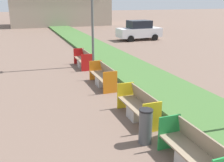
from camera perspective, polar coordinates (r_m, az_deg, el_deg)
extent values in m
cube|color=#426B33|center=(14.32, 4.50, 2.39)|extent=(2.80, 120.00, 0.18)
cube|color=#ADA8A0|center=(6.55, 16.79, -16.48)|extent=(0.52, 0.60, 0.42)
cube|color=gray|center=(6.43, 16.98, -14.77)|extent=(0.58, 1.90, 0.05)
cube|color=gray|center=(6.45, 19.15, -12.18)|extent=(0.14, 1.82, 0.48)
cube|color=#238C3D|center=(7.10, 12.29, -10.86)|extent=(0.62, 0.04, 0.94)
cube|color=#ADA8A0|center=(8.72, 5.45, -6.89)|extent=(0.52, 0.60, 0.42)
cube|color=gray|center=(8.63, 5.49, -5.50)|extent=(0.58, 1.95, 0.05)
cube|color=gray|center=(8.64, 7.16, -3.64)|extent=(0.14, 1.87, 0.48)
cube|color=yellow|center=(7.81, 8.64, -7.91)|extent=(0.62, 0.04, 0.94)
cube|color=yellow|center=(9.46, 2.92, -3.13)|extent=(0.62, 0.04, 0.94)
cube|color=#ADA8A0|center=(11.92, -2.11, -0.08)|extent=(0.52, 0.60, 0.42)
cube|color=gray|center=(11.85, -2.12, 0.98)|extent=(0.58, 2.07, 0.05)
cube|color=gray|center=(11.86, -0.90, 2.33)|extent=(0.14, 1.99, 0.48)
cube|color=orange|center=(10.88, -0.40, -0.33)|extent=(0.62, 0.04, 0.94)
cube|color=orange|center=(12.81, -3.59, 2.37)|extent=(0.62, 0.04, 0.94)
cube|color=#ADA8A0|center=(15.35, -6.40, 3.81)|extent=(0.52, 0.60, 0.42)
cube|color=gray|center=(15.30, -6.43, 4.65)|extent=(0.58, 1.87, 0.05)
cube|color=gray|center=(15.31, -5.48, 5.69)|extent=(0.14, 1.80, 0.48)
cube|color=red|center=(14.39, -5.51, 4.00)|extent=(0.62, 0.04, 0.94)
cube|color=red|center=(16.20, -7.25, 5.45)|extent=(0.62, 0.04, 0.94)
cylinder|color=#4C4F51|center=(7.25, 7.28, -9.94)|extent=(0.36, 0.36, 0.94)
cylinder|color=black|center=(7.04, 7.44, -6.36)|extent=(0.38, 0.38, 0.05)
cylinder|color=#56595B|center=(15.11, -4.37, 16.78)|extent=(0.14, 0.14, 7.27)
cube|color=silver|center=(25.79, 5.89, 10.47)|extent=(4.23, 1.82, 0.84)
cube|color=black|center=(25.70, 5.95, 12.20)|extent=(2.12, 1.58, 0.72)
cylinder|color=black|center=(25.63, 9.32, 9.35)|extent=(0.60, 0.20, 0.60)
cylinder|color=black|center=(27.20, 7.46, 9.88)|extent=(0.60, 0.20, 0.60)
cylinder|color=black|center=(24.50, 4.10, 9.17)|extent=(0.60, 0.20, 0.60)
cylinder|color=black|center=(26.14, 2.47, 9.71)|extent=(0.60, 0.20, 0.60)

